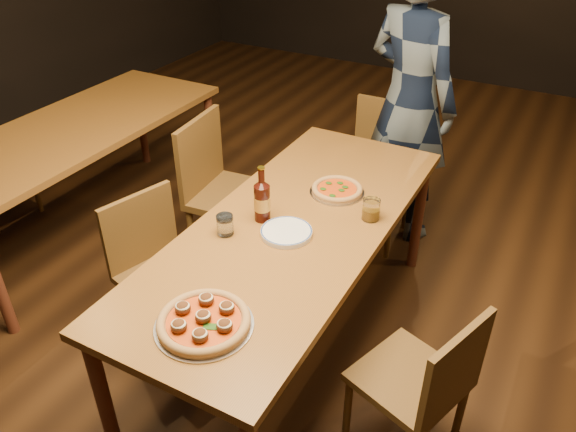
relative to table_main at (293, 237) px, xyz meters
The scene contains 14 objects.
ground 0.68m from the table_main, ahead, with size 9.00×9.00×0.00m, color black.
table_main is the anchor object (origin of this frame).
table_left 1.73m from the table_main, 169.99° to the left, with size 0.80×2.00×0.75m.
chair_main_nw 0.67m from the table_main, 153.78° to the right, with size 0.39×0.39×0.85m, color #564016, non-canonical shape.
chair_main_sw 0.79m from the table_main, 144.37° to the left, with size 0.45×0.45×0.97m, color #564016, non-canonical shape.
chair_main_e 0.80m from the table_main, 23.87° to the right, with size 0.38×0.38×0.82m, color #564016, non-canonical shape.
chair_end 1.14m from the table_main, 90.83° to the left, with size 0.43×0.43×0.92m, color #564016, non-canonical shape.
pizza_meatball 0.74m from the table_main, 87.67° to the right, with size 0.36×0.36×0.07m.
pizza_margherita 0.36m from the table_main, 80.20° to the left, with size 0.27×0.27×0.04m.
plate_stack 0.12m from the table_main, 81.46° to the right, with size 0.23×0.23×0.02m, color white.
beer_bottle 0.22m from the table_main, 165.62° to the right, with size 0.07×0.07×0.26m.
water_glass 0.33m from the table_main, 136.77° to the right, with size 0.07×0.07×0.09m, color white.
amber_glass 0.38m from the table_main, 35.16° to the left, with size 0.08×0.08×0.10m, color #956010.
diner 1.35m from the table_main, 85.91° to the left, with size 0.66×0.43×1.80m, color black.
Camera 1 is at (0.99, -1.87, 2.16)m, focal length 35.00 mm.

